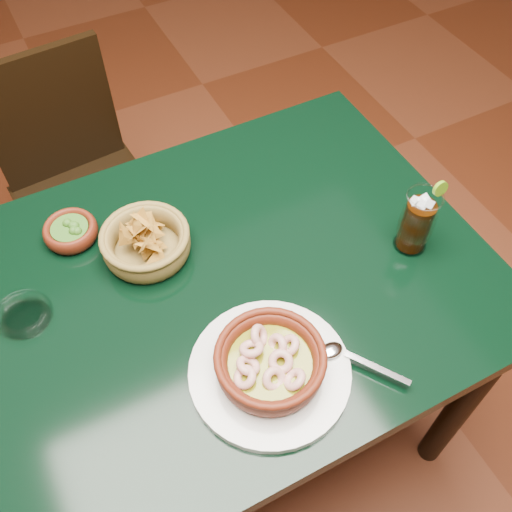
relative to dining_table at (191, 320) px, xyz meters
name	(u,v)px	position (x,y,z in m)	size (l,w,h in m)	color
ground	(211,433)	(0.00, 0.00, -0.65)	(7.00, 7.00, 0.00)	#471C0C
dining_table	(191,320)	(0.00, 0.00, 0.00)	(1.20, 0.80, 0.75)	black
dining_chair	(80,182)	(-0.07, 0.70, -0.20)	(0.41, 0.41, 0.83)	black
shrimp_plate	(270,365)	(0.06, -0.22, 0.13)	(0.35, 0.28, 0.08)	silver
chip_basket	(146,242)	(-0.03, 0.13, 0.13)	(0.21, 0.21, 0.13)	olive
guacamole_ramekin	(71,231)	(-0.15, 0.24, 0.12)	(0.13, 0.13, 0.04)	#4E180B
cola_drink	(417,222)	(0.45, -0.10, 0.17)	(0.14, 0.14, 0.17)	white
glass_ashtray	(24,315)	(-0.29, 0.09, 0.11)	(0.11, 0.11, 0.03)	white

